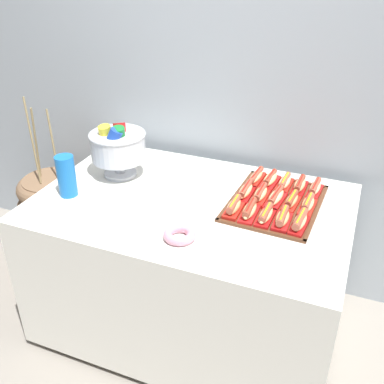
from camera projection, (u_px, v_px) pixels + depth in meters
ground_plane at (192, 321)px, 2.53m from camera, size 10.00×10.00×0.00m
back_wall at (235, 64)px, 2.39m from camera, size 6.00×0.10×2.60m
buffet_table at (192, 263)px, 2.33m from camera, size 1.49×0.97×0.78m
floor_vase at (57, 220)px, 2.94m from camera, size 0.51×0.51×1.10m
serving_tray at (275, 203)px, 2.13m from camera, size 0.43×0.54×0.01m
hot_dog_0 at (234, 207)px, 2.04m from camera, size 0.06×0.15×0.06m
hot_dog_1 at (250, 211)px, 2.01m from camera, size 0.07×0.17×0.06m
hot_dog_2 at (266, 215)px, 1.98m from camera, size 0.07×0.17×0.06m
hot_dog_3 at (282, 218)px, 1.96m from camera, size 0.07×0.16×0.06m
hot_dog_4 at (300, 222)px, 1.93m from camera, size 0.07×0.17×0.07m
hot_dog_5 at (245, 191)px, 2.17m from camera, size 0.07×0.17×0.06m
hot_dog_6 at (260, 194)px, 2.14m from camera, size 0.07×0.17×0.06m
hot_dog_7 at (276, 198)px, 2.11m from camera, size 0.08×0.19×0.06m
hot_dog_8 at (292, 201)px, 2.09m from camera, size 0.07×0.16×0.06m
hot_dog_9 at (308, 204)px, 2.06m from camera, size 0.07×0.16×0.06m
hot_dog_10 at (256, 177)px, 2.30m from camera, size 0.07×0.18×0.06m
hot_dog_11 at (270, 180)px, 2.27m from camera, size 0.08×0.17×0.06m
hot_dog_12 at (285, 183)px, 2.24m from camera, size 0.07×0.17×0.06m
hot_dog_13 at (300, 186)px, 2.22m from camera, size 0.07×0.17×0.06m
hot_dog_14 at (315, 188)px, 2.19m from camera, size 0.07×0.16×0.06m
punch_bowl at (118, 146)px, 2.31m from camera, size 0.29×0.29×0.29m
cup_stack at (66, 176)px, 2.16m from camera, size 0.09×0.09×0.21m
donut at (180, 235)px, 1.88m from camera, size 0.14×0.14×0.04m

